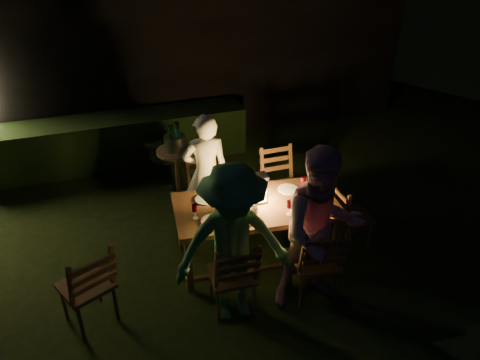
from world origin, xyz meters
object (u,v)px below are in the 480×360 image
object	(u,v)px
person_opp_right	(321,231)
bottle_table	(235,196)
lantern	(260,190)
side_table	(176,155)
chair_near_left	(233,287)
chair_far_right	(280,197)
chair_far_left	(208,208)
person_house_side	(206,173)
ice_bucket	(175,143)
chair_spare	(90,299)
person_opp_left	(233,246)
chair_near_right	(314,273)
bottle_bucket_a	(172,141)
bottle_bucket_b	(178,138)
dining_table	(256,210)
chair_end	(351,226)

from	to	relation	value
person_opp_right	bottle_table	bearing A→B (deg)	130.49
lantern	side_table	bearing A→B (deg)	110.52
chair_near_left	chair_far_right	world-z (taller)	chair_far_right
chair_far_left	person_house_side	bearing A→B (deg)	-94.81
chair_far_right	ice_bucket	size ratio (longest dim) A/B	3.41
chair_spare	person_opp_right	distance (m)	2.42
chair_near_left	bottle_table	distance (m)	1.00
person_house_side	chair_near_left	bearing A→B (deg)	90.04
person_opp_right	lantern	world-z (taller)	person_opp_right
person_opp_left	bottle_table	world-z (taller)	person_opp_left
chair_near_left	chair_near_right	bearing A→B (deg)	-3.00
person_opp_right	bottle_bucket_a	size ratio (longest dim) A/B	5.73
chair_near_right	bottle_bucket_b	bearing A→B (deg)	117.45
dining_table	bottle_bucket_b	bearing A→B (deg)	112.30
chair_end	bottle_bucket_a	distance (m)	2.67
chair_near_left	lantern	xyz separation A→B (m)	(0.58, 0.77, 0.63)
person_opp_left	bottle_table	size ratio (longest dim) A/B	6.33
chair_near_right	ice_bucket	distance (m)	2.77
chair_end	chair_far_right	bearing A→B (deg)	-143.65
lantern	bottle_table	xyz separation A→B (m)	(-0.30, -0.02, -0.02)
dining_table	chair_near_right	distance (m)	0.97
chair_end	lantern	size ratio (longest dim) A/B	2.58
chair_near_right	ice_bucket	world-z (taller)	chair_near_right
chair_far_right	ice_bucket	world-z (taller)	chair_far_right
chair_near_right	bottle_table	xyz separation A→B (m)	(-0.62, 0.84, 0.60)
ice_bucket	chair_far_left	bearing A→B (deg)	-77.41
chair_far_left	chair_near_right	bearing A→B (deg)	116.85
bottle_bucket_a	dining_table	bearing A→B (deg)	-69.67
chair_near_right	chair_far_right	size ratio (longest dim) A/B	1.04
person_house_side	side_table	distance (m)	0.92
person_opp_right	lantern	size ratio (longest dim) A/B	5.24
chair_near_right	chair_spare	xyz separation A→B (m)	(-2.31, 0.39, -0.00)
chair_far_right	ice_bucket	distance (m)	1.67
lantern	bottle_bucket_a	bearing A→B (deg)	112.47
person_house_side	person_opp_right	world-z (taller)	person_opp_right
bottle_bucket_a	person_opp_left	bearing A→B (deg)	-87.69
bottle_table	lantern	bearing A→B (deg)	3.73
chair_near_right	person_house_side	xyz separation A→B (m)	(-0.74, 1.67, 0.47)
chair_spare	bottle_table	xyz separation A→B (m)	(1.69, 0.45, 0.60)
dining_table	bottle_table	bearing A→B (deg)	180.00
chair_near_right	chair_spare	bearing A→B (deg)	178.84
chair_far_right	person_house_side	size ratio (longest dim) A/B	0.64
chair_near_right	person_house_side	bearing A→B (deg)	122.05
dining_table	ice_bucket	world-z (taller)	ice_bucket
chair_near_right	person_opp_right	world-z (taller)	person_opp_right
chair_far_right	bottle_bucket_b	bearing A→B (deg)	-43.02
chair_far_left	ice_bucket	bearing A→B (deg)	-75.11
chair_near_right	bottle_table	distance (m)	1.20
chair_near_right	bottle_bucket_b	size ratio (longest dim) A/B	3.31
person_house_side	side_table	bearing A→B (deg)	-70.61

